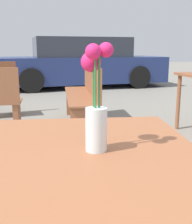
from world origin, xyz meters
TOP-DOWN VIEW (x-y plane):
  - table_front at (0.00, 0.00)m, footprint 0.98×0.96m
  - flower_vase at (0.11, 0.01)m, footprint 0.10×0.12m
  - bench_near at (0.46, 2.85)m, footprint 0.42×1.62m
  - parked_car at (0.90, 6.98)m, footprint 4.70×2.13m

SIDE VIEW (x-z plane):
  - bench_near at x=0.46m, z-range 0.04..0.89m
  - table_front at x=0.00m, z-range 0.27..1.00m
  - parked_car at x=0.90m, z-range -0.03..1.30m
  - flower_vase at x=0.11m, z-range 0.70..1.04m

